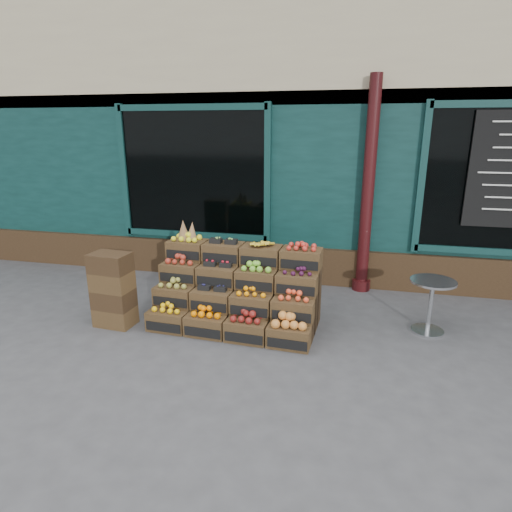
# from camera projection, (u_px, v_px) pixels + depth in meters

# --- Properties ---
(ground) EXTENTS (60.00, 60.00, 0.00)m
(ground) POSITION_uv_depth(u_px,v_px,m) (259.00, 341.00, 5.16)
(ground) COLOR #434346
(ground) RESTS_ON ground
(shop_facade) EXTENTS (12.00, 6.24, 4.80)m
(shop_facade) POSITION_uv_depth(u_px,v_px,m) (311.00, 131.00, 9.24)
(shop_facade) COLOR #0E312E
(shop_facade) RESTS_ON ground
(crate_display) EXTENTS (2.12, 1.11, 1.29)m
(crate_display) POSITION_uv_depth(u_px,v_px,m) (237.00, 294.00, 5.54)
(crate_display) COLOR #44301B
(crate_display) RESTS_ON ground
(spare_crates) EXTENTS (0.51, 0.37, 0.97)m
(spare_crates) POSITION_uv_depth(u_px,v_px,m) (113.00, 290.00, 5.45)
(spare_crates) COLOR #44301B
(spare_crates) RESTS_ON ground
(bistro_table) EXTENTS (0.55, 0.55, 0.69)m
(bistro_table) POSITION_uv_depth(u_px,v_px,m) (431.00, 300.00, 5.27)
(bistro_table) COLOR #B0B2B7
(bistro_table) RESTS_ON ground
(shopkeeper) EXTENTS (0.81, 0.55, 2.13)m
(shopkeeper) POSITION_uv_depth(u_px,v_px,m) (212.00, 206.00, 7.95)
(shopkeeper) COLOR #16502C
(shopkeeper) RESTS_ON ground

